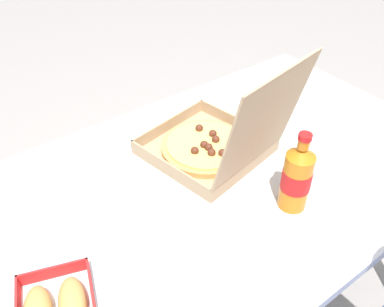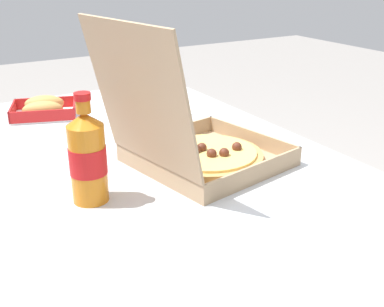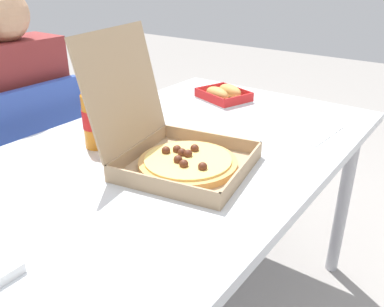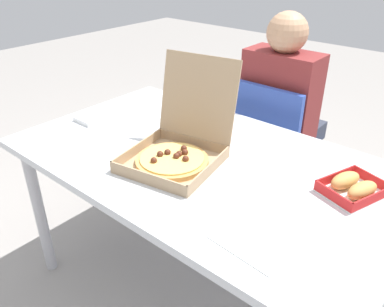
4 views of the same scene
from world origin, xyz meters
name	(u,v)px [view 4 (image 4 of 4)]	position (x,y,z in m)	size (l,w,h in m)	color
ground_plane	(201,291)	(0.00, 0.00, 0.00)	(10.00, 10.00, 0.00)	gray
dining_table	(202,173)	(0.00, 0.00, 0.64)	(1.46, 0.86, 0.71)	silver
chair	(274,146)	(-0.05, 0.66, 0.48)	(0.40, 0.40, 0.83)	#2D4CAD
diner_person	(284,105)	(-0.05, 0.72, 0.69)	(0.36, 0.41, 1.15)	#333847
pizza_box_open	(177,148)	(-0.06, -0.08, 0.76)	(0.38, 0.43, 0.35)	tan
bread_side_box	(353,187)	(0.51, 0.13, 0.74)	(0.20, 0.23, 0.06)	white
cola_bottle	(215,112)	(-0.09, 0.19, 0.81)	(0.07, 0.07, 0.22)	orange
paper_menu	(253,242)	(0.40, -0.27, 0.71)	(0.21, 0.15, 0.00)	white
napkin_pile	(91,118)	(-0.60, -0.06, 0.72)	(0.11, 0.11, 0.02)	white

